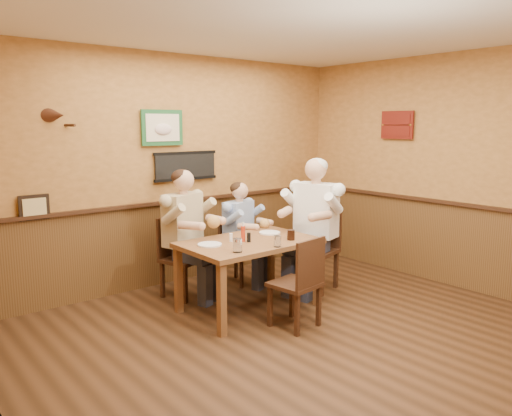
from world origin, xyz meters
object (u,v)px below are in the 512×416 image
(chair_back_left, at_px, (183,257))
(hot_sauce_bottle, at_px, (243,233))
(chair_back_right, at_px, (239,252))
(diner_white_elder, at_px, (316,232))
(pepper_shaker, at_px, (249,237))
(water_glass_mid, at_px, (278,241))
(cola_tumbler, at_px, (291,235))
(diner_tan_shirt, at_px, (183,240))
(water_glass_left, at_px, (238,245))
(chair_near_side, at_px, (295,282))
(chair_right_end, at_px, (315,249))
(diner_blue_polo, at_px, (238,238))
(dining_table, at_px, (249,249))
(salt_shaker, at_px, (231,238))

(chair_back_left, height_order, hot_sauce_bottle, hot_sauce_bottle)
(chair_back_right, xyz_separation_m, diner_white_elder, (0.57, -0.77, 0.31))
(hot_sauce_bottle, bearing_deg, diner_white_elder, -0.13)
(pepper_shaker, bearing_deg, diner_white_elder, 2.82)
(water_glass_mid, distance_m, cola_tumbler, 0.34)
(diner_tan_shirt, height_order, water_glass_left, diner_tan_shirt)
(chair_near_side, xyz_separation_m, water_glass_mid, (0.01, 0.26, 0.35))
(water_glass_left, distance_m, water_glass_mid, 0.45)
(hot_sauce_bottle, bearing_deg, chair_back_right, 55.75)
(water_glass_mid, bearing_deg, pepper_shaker, 105.23)
(water_glass_mid, xyz_separation_m, pepper_shaker, (-0.09, 0.34, -0.01))
(water_glass_left, bearing_deg, chair_back_right, 52.34)
(chair_right_end, bearing_deg, diner_blue_polo, -158.95)
(water_glass_left, xyz_separation_m, cola_tumbler, (0.75, 0.05, -0.01))
(diner_white_elder, bearing_deg, dining_table, -105.02)
(diner_tan_shirt, height_order, cola_tumbler, diner_tan_shirt)
(chair_back_right, height_order, cola_tumbler, cola_tumbler)
(diner_blue_polo, relative_size, salt_shaker, 13.05)
(salt_shaker, bearing_deg, cola_tumbler, -31.99)
(chair_near_side, distance_m, diner_blue_polo, 1.48)
(water_glass_mid, relative_size, salt_shaker, 1.28)
(dining_table, distance_m, pepper_shaker, 0.15)
(cola_tumbler, distance_m, pepper_shaker, 0.46)
(chair_back_left, bearing_deg, dining_table, -84.08)
(hot_sauce_bottle, bearing_deg, dining_table, -8.66)
(chair_back_right, xyz_separation_m, diner_blue_polo, (0.00, 0.00, 0.17))
(diner_tan_shirt, height_order, diner_blue_polo, diner_tan_shirt)
(diner_white_elder, bearing_deg, chair_right_end, 0.00)
(chair_near_side, height_order, diner_white_elder, diner_white_elder)
(chair_right_end, height_order, hot_sauce_bottle, chair_right_end)
(salt_shaker, distance_m, pepper_shaker, 0.19)
(water_glass_left, distance_m, salt_shaker, 0.44)
(water_glass_mid, height_order, hot_sauce_bottle, hot_sauce_bottle)
(chair_back_right, height_order, chair_near_side, chair_near_side)
(chair_back_left, distance_m, salt_shaker, 0.79)
(water_glass_left, bearing_deg, pepper_shaker, 36.90)
(chair_back_right, bearing_deg, water_glass_mid, -125.78)
(hot_sauce_bottle, bearing_deg, pepper_shaker, -58.58)
(diner_tan_shirt, distance_m, water_glass_mid, 1.24)
(water_glass_mid, bearing_deg, dining_table, 97.76)
(pepper_shaker, bearing_deg, water_glass_left, -143.10)
(diner_tan_shirt, height_order, salt_shaker, diner_tan_shirt)
(diner_tan_shirt, bearing_deg, water_glass_mid, -88.88)
(diner_tan_shirt, distance_m, hot_sauce_bottle, 0.84)
(diner_blue_polo, xyz_separation_m, hot_sauce_bottle, (-0.52, -0.76, 0.27))
(chair_right_end, relative_size, salt_shaker, 11.33)
(diner_tan_shirt, height_order, diner_white_elder, diner_white_elder)
(pepper_shaker, bearing_deg, diner_tan_shirt, 109.59)
(chair_back_right, relative_size, salt_shaker, 9.13)
(hot_sauce_bottle, height_order, pepper_shaker, hot_sauce_bottle)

